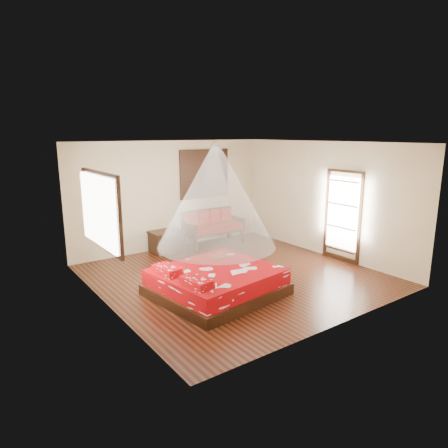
{
  "coord_description": "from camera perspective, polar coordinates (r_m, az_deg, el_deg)",
  "views": [
    {
      "loc": [
        -4.9,
        -6.45,
        2.99
      ],
      "look_at": [
        -0.23,
        0.09,
        1.15
      ],
      "focal_mm": 32.0,
      "sensor_mm": 36.0,
      "label": 1
    }
  ],
  "objects": [
    {
      "name": "room",
      "position": [
        8.25,
        1.63,
        1.78
      ],
      "size": [
        5.54,
        5.54,
        2.84
      ],
      "color": "black",
      "rests_on": "ground"
    },
    {
      "name": "wine_tray",
      "position": [
        8.18,
        -0.75,
        -4.37
      ],
      "size": [
        0.29,
        0.29,
        0.23
      ],
      "rotation": [
        0.0,
        0.0,
        0.07
      ],
      "color": "brown",
      "rests_on": "bed"
    },
    {
      "name": "bed",
      "position": [
        7.58,
        -1.18,
        -8.28
      ],
      "size": [
        2.42,
        2.24,
        0.65
      ],
      "rotation": [
        0.0,
        0.0,
        0.13
      ],
      "color": "black",
      "rests_on": "floor"
    },
    {
      "name": "window_left",
      "position": [
        7.12,
        -17.04,
        1.88
      ],
      "size": [
        0.1,
        1.74,
        1.34
      ],
      "color": "black",
      "rests_on": "wall_left"
    },
    {
      "name": "glazed_door",
      "position": [
        9.79,
        16.58,
        1.04
      ],
      "size": [
        0.08,
        1.02,
        2.16
      ],
      "color": "black",
      "rests_on": "floor"
    },
    {
      "name": "mosquito_net_main",
      "position": [
        7.17,
        -1.12,
        3.74
      ],
      "size": [
        2.18,
        2.18,
        1.8
      ],
      "primitive_type": "cone",
      "color": "white",
      "rests_on": "ceiling"
    },
    {
      "name": "mosquito_net_daybed",
      "position": [
        10.56,
        -1.42,
        7.52
      ],
      "size": [
        0.88,
        0.88,
        1.5
      ],
      "primitive_type": "cone",
      "color": "white",
      "rests_on": "ceiling"
    },
    {
      "name": "daybed",
      "position": [
        10.9,
        -1.74,
        -0.21
      ],
      "size": [
        1.64,
        0.73,
        0.94
      ],
      "color": "black",
      "rests_on": "floor"
    },
    {
      "name": "storage_chest",
      "position": [
        10.35,
        -8.25,
        -2.43
      ],
      "size": [
        0.84,
        0.64,
        0.55
      ],
      "rotation": [
        0.0,
        0.0,
        0.08
      ],
      "color": "black",
      "rests_on": "floor"
    },
    {
      "name": "shutter_panel",
      "position": [
        10.95,
        -2.8,
        7.18
      ],
      "size": [
        1.52,
        0.06,
        1.32
      ],
      "color": "black",
      "rests_on": "wall_back"
    }
  ]
}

